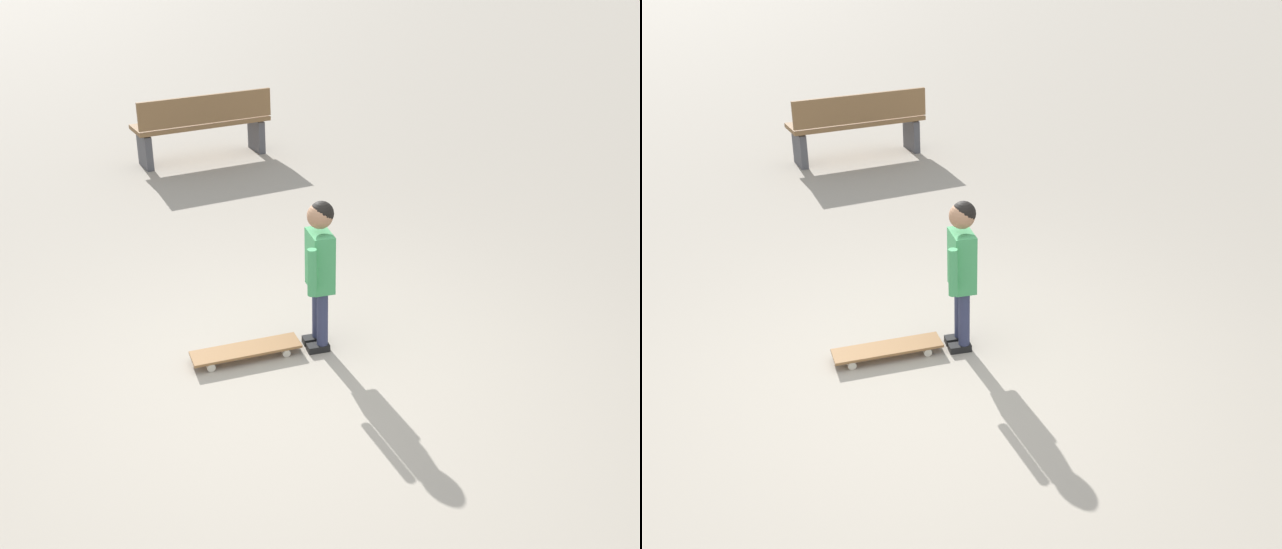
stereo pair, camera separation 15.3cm
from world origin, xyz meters
The scene contains 4 objects.
ground_plane centered at (0.00, 0.00, 0.00)m, with size 50.00×50.00×0.00m, color #9E9384.
child_person centered at (0.53, 0.10, 0.66)m, with size 0.38×0.28×1.06m.
skateboard centered at (0.12, 0.42, 0.06)m, with size 0.71×0.57×0.07m.
street_bench centered at (3.21, 3.67, 0.42)m, with size 1.63×1.10×0.80m.
Camera 1 is at (-3.13, -2.48, 2.74)m, focal length 42.53 mm.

